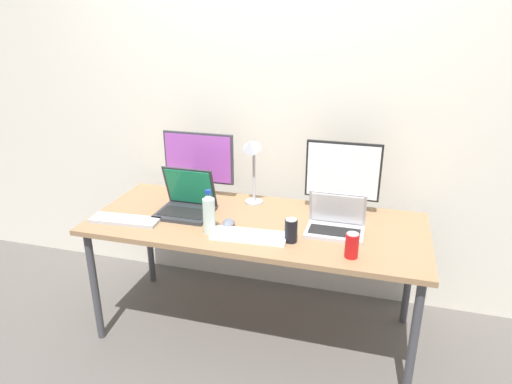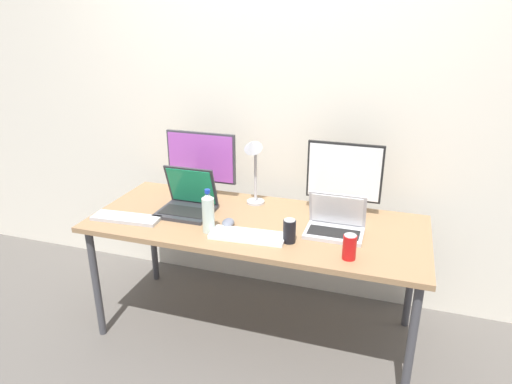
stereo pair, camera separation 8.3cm
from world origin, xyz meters
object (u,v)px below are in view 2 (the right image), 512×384
(laptop_silver, at_px, (188,202))
(laptop_secondary, at_px, (335,224))
(monitor_left, at_px, (201,161))
(water_bottle, at_px, (208,213))
(desk_lamp, at_px, (253,158))
(soda_can_by_laptop, at_px, (349,247))
(keyboard_aux, at_px, (126,218))
(mouse_by_keyboard, at_px, (228,223))
(soda_can_near_keyboard, at_px, (289,231))
(keyboard_main, at_px, (248,236))
(work_desk, at_px, (256,230))
(monitor_center, at_px, (344,177))

(laptop_silver, bearing_deg, laptop_secondary, -1.19)
(monitor_left, height_order, water_bottle, monitor_left)
(desk_lamp, bearing_deg, soda_can_by_laptop, -36.89)
(laptop_silver, xyz_separation_m, water_bottle, (0.23, -0.21, 0.05))
(keyboard_aux, height_order, mouse_by_keyboard, mouse_by_keyboard)
(laptop_secondary, xyz_separation_m, soda_can_near_keyboard, (-0.21, -0.18, 0.01))
(keyboard_main, distance_m, soda_can_near_keyboard, 0.23)
(laptop_secondary, xyz_separation_m, mouse_by_keyboard, (-0.58, -0.10, -0.03))
(laptop_silver, bearing_deg, desk_lamp, 30.82)
(mouse_by_keyboard, bearing_deg, laptop_secondary, 0.77)
(water_bottle, relative_size, soda_can_by_laptop, 1.94)
(soda_can_by_laptop, bearing_deg, work_desk, 154.56)
(monitor_center, height_order, keyboard_aux, monitor_center)
(soda_can_near_keyboard, bearing_deg, mouse_by_keyboard, 167.25)
(work_desk, bearing_deg, monitor_center, 33.13)
(work_desk, height_order, monitor_center, monitor_center)
(laptop_silver, height_order, mouse_by_keyboard, laptop_silver)
(monitor_left, bearing_deg, laptop_silver, -83.63)
(laptop_silver, height_order, water_bottle, laptop_silver)
(water_bottle, bearing_deg, desk_lamp, 74.46)
(monitor_left, relative_size, keyboard_main, 1.16)
(keyboard_main, bearing_deg, water_bottle, 175.94)
(monitor_left, distance_m, laptop_silver, 0.33)
(mouse_by_keyboard, relative_size, soda_can_by_laptop, 0.83)
(monitor_center, xyz_separation_m, laptop_silver, (-0.87, -0.28, -0.16))
(keyboard_aux, height_order, water_bottle, water_bottle)
(laptop_secondary, xyz_separation_m, keyboard_main, (-0.43, -0.20, -0.04))
(soda_can_near_keyboard, xyz_separation_m, soda_can_by_laptop, (0.31, -0.08, 0.00))
(laptop_secondary, distance_m, water_bottle, 0.68)
(laptop_secondary, xyz_separation_m, desk_lamp, (-0.53, 0.22, 0.25))
(mouse_by_keyboard, bearing_deg, monitor_center, 25.56)
(monitor_center, distance_m, keyboard_main, 0.68)
(monitor_center, distance_m, laptop_silver, 0.93)
(keyboard_aux, xyz_separation_m, soda_can_near_keyboard, (0.96, 0.02, 0.05))
(keyboard_main, distance_m, mouse_by_keyboard, 0.18)
(keyboard_aux, xyz_separation_m, soda_can_by_laptop, (1.27, -0.06, 0.05))
(monitor_left, xyz_separation_m, mouse_by_keyboard, (0.33, -0.39, -0.21))
(mouse_by_keyboard, xyz_separation_m, water_bottle, (-0.07, -0.10, 0.09))
(monitor_center, height_order, soda_can_by_laptop, monitor_center)
(work_desk, xyz_separation_m, mouse_by_keyboard, (-0.13, -0.10, 0.07))
(work_desk, xyz_separation_m, monitor_center, (0.44, 0.29, 0.27))
(monitor_center, xyz_separation_m, keyboard_aux, (-1.16, -0.49, -0.21))
(keyboard_aux, bearing_deg, soda_can_near_keyboard, -2.61)
(laptop_secondary, distance_m, keyboard_main, 0.47)
(laptop_secondary, height_order, soda_can_by_laptop, laptop_secondary)
(monitor_center, xyz_separation_m, water_bottle, (-0.65, -0.49, -0.11))
(laptop_silver, xyz_separation_m, laptop_secondary, (0.88, -0.02, -0.01))
(keyboard_main, relative_size, soda_can_by_laptop, 3.16)
(work_desk, height_order, mouse_by_keyboard, mouse_by_keyboard)
(monitor_center, relative_size, keyboard_main, 1.09)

